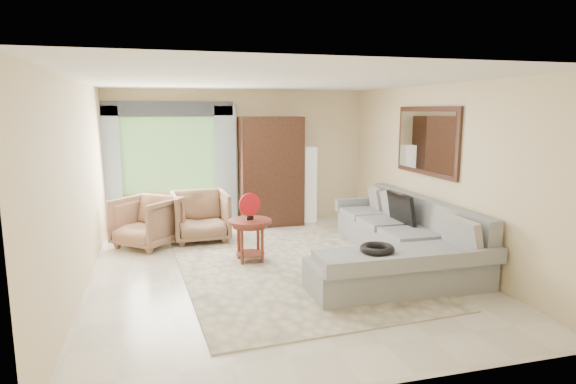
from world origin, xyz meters
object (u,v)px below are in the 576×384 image
object	(u,v)px
tv_screen	(401,208)
potted_plant	(137,218)
floor_lamp	(309,185)
sectional_sofa	(399,245)
armchair_right	(200,216)
coffee_table	(250,240)
armoire	(271,171)
armchair_left	(146,222)

from	to	relation	value
tv_screen	potted_plant	size ratio (longest dim) A/B	1.28
floor_lamp	sectional_sofa	bearing A→B (deg)	-81.67
armchair_right	coffee_table	bearing A→B (deg)	-69.14
coffee_table	armoire	size ratio (longest dim) A/B	0.30
sectional_sofa	tv_screen	size ratio (longest dim) A/B	4.68
armchair_right	floor_lamp	distance (m)	2.44
armchair_left	armoire	world-z (taller)	armoire
armchair_right	potted_plant	xyz separation A→B (m)	(-1.07, 0.82, -0.14)
sectional_sofa	armoire	distance (m)	3.24
potted_plant	floor_lamp	world-z (taller)	floor_lamp
sectional_sofa	tv_screen	distance (m)	0.70
potted_plant	floor_lamp	distance (m)	3.35
floor_lamp	coffee_table	bearing A→B (deg)	-125.58
potted_plant	armoire	xyz separation A→B (m)	(2.51, 0.04, 0.76)
armoire	floor_lamp	bearing A→B (deg)	4.29
tv_screen	sectional_sofa	bearing A→B (deg)	-119.11
sectional_sofa	floor_lamp	size ratio (longest dim) A/B	2.31
sectional_sofa	armchair_left	world-z (taller)	sectional_sofa
tv_screen	coffee_table	distance (m)	2.38
tv_screen	armchair_right	xyz separation A→B (m)	(-2.94, 1.57, -0.29)
tv_screen	armchair_right	distance (m)	3.35
potted_plant	armchair_right	bearing A→B (deg)	-37.27
floor_lamp	tv_screen	bearing A→B (deg)	-74.23
tv_screen	coffee_table	world-z (taller)	tv_screen
coffee_table	armoire	xyz separation A→B (m)	(0.84, 2.23, 0.72)
tv_screen	armchair_left	size ratio (longest dim) A/B	0.82
coffee_table	potted_plant	bearing A→B (deg)	127.34
armchair_left	potted_plant	bearing A→B (deg)	143.23
armchair_left	armchair_right	distance (m)	0.89
tv_screen	floor_lamp	bearing A→B (deg)	105.77
coffee_table	armchair_left	size ratio (longest dim) A/B	0.71
potted_plant	armchair_left	bearing A→B (deg)	-78.71
armchair_left	potted_plant	world-z (taller)	armchair_left
armchair_right	potted_plant	size ratio (longest dim) A/B	1.62
armchair_left	sectional_sofa	bearing A→B (deg)	13.52
tv_screen	armchair_right	world-z (taller)	tv_screen
armchair_right	armoire	world-z (taller)	armoire
tv_screen	armchair_right	size ratio (longest dim) A/B	0.79
tv_screen	armchair_left	xyz separation A→B (m)	(-3.83, 1.45, -0.31)
armchair_left	floor_lamp	world-z (taller)	floor_lamp
sectional_sofa	armoire	xyz separation A→B (m)	(-1.23, 2.90, 0.77)
armchair_right	armoire	xyz separation A→B (m)	(1.44, 0.85, 0.62)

